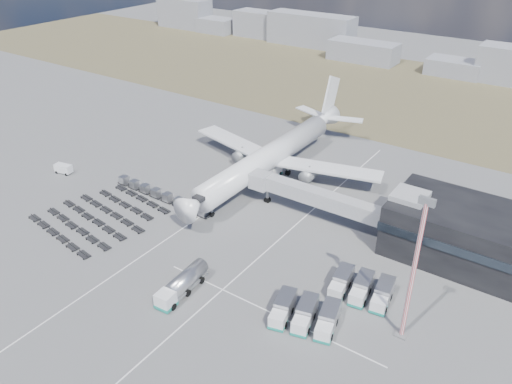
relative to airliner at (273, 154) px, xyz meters
The scene contains 16 objects.
ground 32.81m from the airliner, 90.00° to the right, with size 420.00×420.00×0.00m, color #565659.
grass_strip 77.80m from the airliner, 90.00° to the left, with size 420.00×90.00×0.01m, color brown.
lane_markings 31.41m from the airliner, 71.60° to the right, with size 47.12×110.00×0.01m.
terminal 48.51m from the airliner, ahead, with size 30.40×16.40×11.00m.
jet_bridge 19.89m from the airliner, 36.93° to the right, with size 30.30×3.80×7.05m.
airliner is the anchor object (origin of this frame).
skyline 118.81m from the airliner, 80.80° to the left, with size 300.86×27.73×25.90m.
fuel_tanker 46.17m from the airliner, 76.18° to the right, with size 3.51×11.26×3.59m.
pushback_tug 25.13m from the airliner, 99.32° to the right, with size 2.88×1.62×1.34m, color silver.
utility_van 50.77m from the airliner, 146.01° to the right, with size 4.23×1.91×2.26m, color silver.
catering_truck 4.30m from the airliner, 60.99° to the right, with size 2.28×5.52×2.53m.
service_trucks_near 50.10m from the airliner, 51.57° to the right, with size 11.06×9.33×2.93m.
service_trucks_far 45.85m from the airliner, 38.70° to the right, with size 10.34×8.36×2.88m.
uld_row 27.97m from the airliner, 119.18° to the right, with size 27.00×2.20×1.82m.
baggage_dollies 41.76m from the airliner, 117.18° to the right, with size 24.04×23.59×0.68m.
floodlight_mast 55.82m from the airliner, 36.92° to the right, with size 2.22×1.83×23.71m.
Camera 1 is at (57.31, -58.16, 55.18)m, focal length 35.00 mm.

